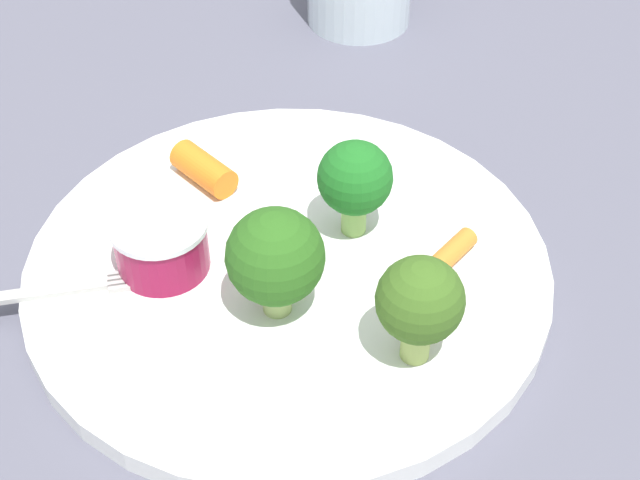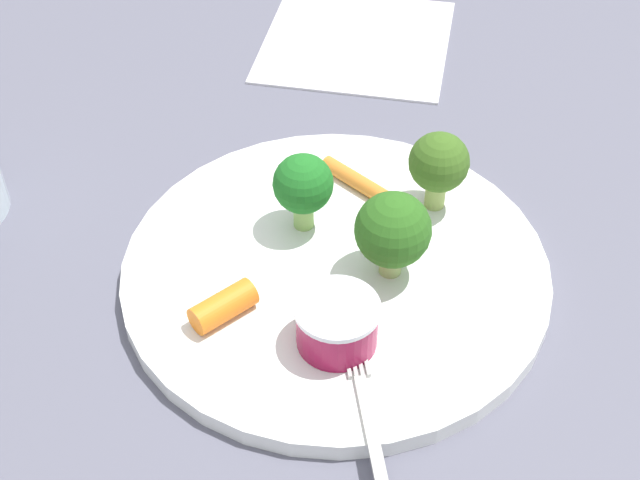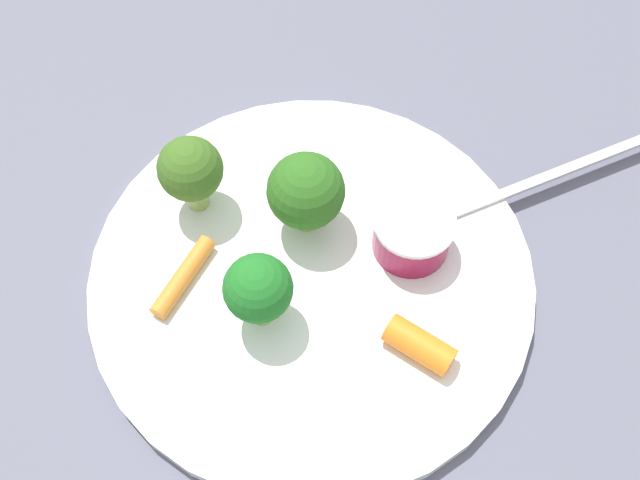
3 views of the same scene
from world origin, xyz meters
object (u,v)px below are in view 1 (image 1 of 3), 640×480
object	(u,v)px
carrot_stick_0	(204,169)
broccoli_floret_2	(269,257)
broccoli_floret_0	(355,180)
plate	(288,268)
sauce_cup	(161,244)
broccoli_floret_1	(420,303)
carrot_stick_1	(438,263)

from	to	relation	value
carrot_stick_0	broccoli_floret_2	bearing A→B (deg)	120.00
broccoli_floret_0	broccoli_floret_2	distance (m)	0.07
plate	carrot_stick_0	world-z (taller)	carrot_stick_0
carrot_stick_0	sauce_cup	bearing A→B (deg)	84.97
plate	sauce_cup	size ratio (longest dim) A/B	5.48
broccoli_floret_1	carrot_stick_0	xyz separation A→B (m)	(0.12, -0.11, -0.03)
broccoli_floret_2	carrot_stick_0	distance (m)	0.11
carrot_stick_1	broccoli_floret_2	bearing A→B (deg)	24.00
broccoli_floret_1	carrot_stick_0	size ratio (longest dim) A/B	1.42
plate	carrot_stick_0	size ratio (longest dim) A/B	6.74
broccoli_floret_2	carrot_stick_0	xyz separation A→B (m)	(0.05, -0.09, -0.02)
broccoli_floret_1	plate	bearing A→B (deg)	-39.45
plate	broccoli_floret_1	size ratio (longest dim) A/B	4.75
plate	broccoli_floret_0	distance (m)	0.06
plate	sauce_cup	distance (m)	0.06
broccoli_floret_0	broccoli_floret_2	xyz separation A→B (m)	(0.03, 0.06, 0.00)
plate	carrot_stick_1	world-z (taller)	carrot_stick_1
carrot_stick_0	plate	bearing A→B (deg)	134.35
carrot_stick_0	broccoli_floret_0	bearing A→B (deg)	160.87
plate	broccoli_floret_1	bearing A→B (deg)	140.55
sauce_cup	broccoli_floret_0	distance (m)	0.10
broccoli_floret_1	carrot_stick_1	bearing A→B (deg)	-99.18
plate	broccoli_floret_1	world-z (taller)	broccoli_floret_1
broccoli_floret_1	carrot_stick_1	distance (m)	0.06
broccoli_floret_2	carrot_stick_1	world-z (taller)	broccoli_floret_2
sauce_cup	broccoli_floret_1	size ratio (longest dim) A/B	0.87
broccoli_floret_0	carrot_stick_0	xyz separation A→B (m)	(0.08, -0.03, -0.02)
broccoli_floret_2	carrot_stick_1	xyz separation A→B (m)	(-0.08, -0.03, -0.03)
broccoli_floret_0	plate	bearing A→B (deg)	40.81
broccoli_floret_2	carrot_stick_0	world-z (taller)	broccoli_floret_2
carrot_stick_0	carrot_stick_1	size ratio (longest dim) A/B	0.72
sauce_cup	carrot_stick_0	world-z (taller)	sauce_cup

